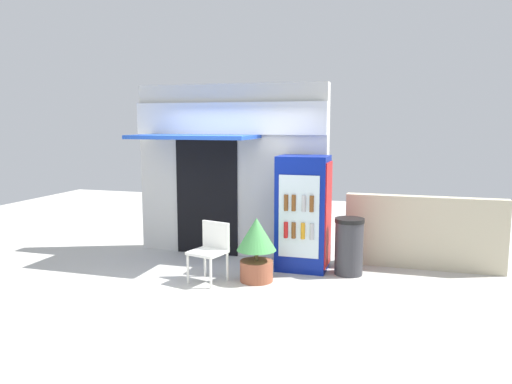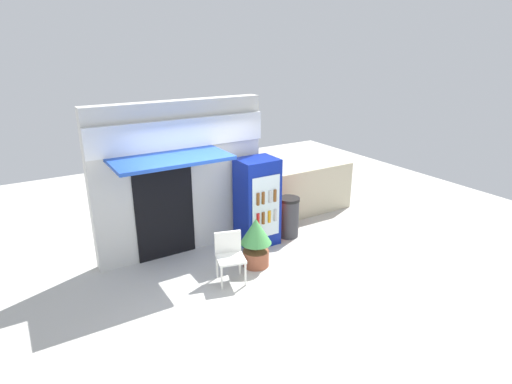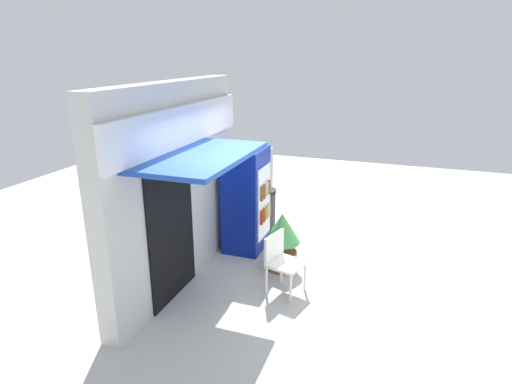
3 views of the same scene
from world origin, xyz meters
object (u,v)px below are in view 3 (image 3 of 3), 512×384
Objects in this scene: plastic_chair at (281,259)px; potted_plant_near_shop at (282,238)px; drink_cooler at (247,200)px; trash_bin at (264,211)px.

plastic_chair is 0.65m from potted_plant_near_shop.
plastic_chair is (-1.15, -0.95, -0.39)m from drink_cooler.
drink_cooler is 2.09× the size of plastic_chair.
trash_bin is (1.23, 0.70, -0.09)m from potted_plant_near_shop.
potted_plant_near_shop reaches higher than trash_bin.
plastic_chair is 0.99× the size of trash_bin.
drink_cooler is at bearing 39.65° from plastic_chair.
trash_bin reaches higher than plastic_chair.
trash_bin is (1.86, 0.87, -0.07)m from plastic_chair.
drink_cooler is 2.07× the size of trash_bin.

